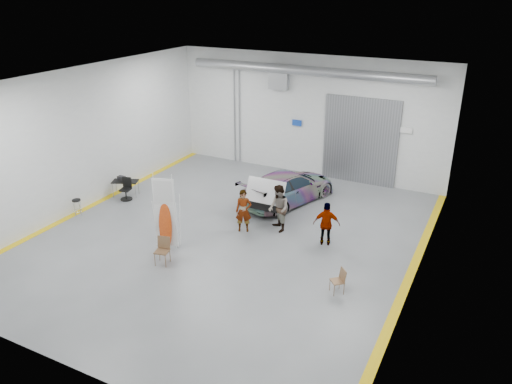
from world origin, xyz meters
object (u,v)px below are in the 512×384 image
at_px(shop_stool, 77,208).
at_px(office_chair, 127,190).
at_px(sedan_car, 288,187).
at_px(surfboard_display, 163,219).
at_px(person_c, 327,224).
at_px(work_table, 124,181).
at_px(folding_chair_far, 337,285).
at_px(person_b, 279,208).
at_px(person_a, 244,211).
at_px(folding_chair_near, 163,256).

xyz_separation_m(shop_stool, office_chair, (0.71, 2.29, 0.08)).
height_order(sedan_car, surfboard_display, surfboard_display).
xyz_separation_m(sedan_car, person_c, (2.85, -2.99, 0.14)).
xyz_separation_m(sedan_car, work_table, (-7.00, -2.75, 0.02)).
relative_size(person_c, office_chair, 1.69).
xyz_separation_m(person_c, folding_chair_far, (1.39, -2.85, -0.59)).
distance_m(folding_chair_far, office_chair, 11.21).
bearing_deg(person_b, work_table, -135.31).
relative_size(sedan_car, folding_chair_far, 5.98).
bearing_deg(folding_chair_far, person_a, -160.49).
height_order(shop_stool, office_chair, office_chair).
height_order(sedan_car, office_chair, sedan_car).
bearing_deg(person_a, person_b, 3.04).
relative_size(person_c, folding_chair_near, 1.75).
height_order(work_table, office_chair, office_chair).
bearing_deg(folding_chair_near, folding_chair_far, -3.22).
distance_m(person_a, surfboard_display, 3.22).
bearing_deg(shop_stool, person_a, 15.78).
bearing_deg(work_table, surfboard_display, -34.70).
height_order(person_c, surfboard_display, surfboard_display).
relative_size(person_a, shop_stool, 2.36).
distance_m(sedan_car, shop_stool, 9.09).
height_order(person_c, work_table, person_c).
distance_m(person_a, folding_chair_near, 3.80).
xyz_separation_m(folding_chair_near, office_chair, (-4.87, 3.85, 0.14)).
bearing_deg(folding_chair_near, office_chair, 128.24).
relative_size(person_b, folding_chair_far, 2.32).
bearing_deg(office_chair, person_a, -16.42).
xyz_separation_m(person_a, work_table, (-6.58, 0.66, -0.14)).
distance_m(person_a, person_b, 1.37).
height_order(person_c, office_chair, person_c).
distance_m(person_a, folding_chair_far, 5.30).
bearing_deg(surfboard_display, folding_chair_far, -16.86).
height_order(folding_chair_near, office_chair, office_chair).
xyz_separation_m(surfboard_display, folding_chair_far, (6.59, 0.13, -0.94)).
distance_m(sedan_car, surfboard_display, 6.43).
xyz_separation_m(person_b, person_c, (2.07, -0.24, -0.10)).
bearing_deg(person_b, folding_chair_far, 2.96).
height_order(folding_chair_far, shop_stool, folding_chair_far).
bearing_deg(work_table, person_c, -1.43).
relative_size(folding_chair_far, work_table, 0.64).
distance_m(sedan_car, person_c, 4.13).
height_order(surfboard_display, folding_chair_near, surfboard_display).
bearing_deg(person_a, person_c, -18.26).
relative_size(person_a, folding_chair_near, 1.78).
xyz_separation_m(person_a, folding_chair_near, (-1.33, -3.51, -0.56)).
height_order(person_c, folding_chair_near, person_c).
bearing_deg(sedan_car, person_c, 151.81).
xyz_separation_m(person_b, shop_stool, (-8.11, -2.61, -0.59)).
distance_m(shop_stool, office_chair, 2.40).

